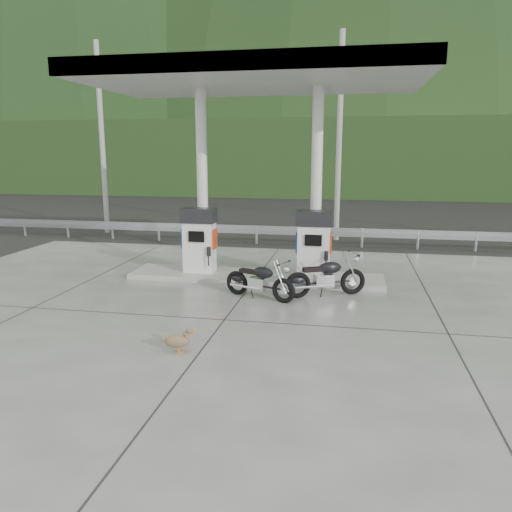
% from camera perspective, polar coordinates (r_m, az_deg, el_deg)
% --- Properties ---
extents(ground, '(160.00, 160.00, 0.00)m').
position_cam_1_polar(ground, '(11.55, -2.40, -5.81)').
color(ground, black).
rests_on(ground, ground).
extents(forecourt_apron, '(18.00, 14.00, 0.02)m').
position_cam_1_polar(forecourt_apron, '(11.55, -2.40, -5.76)').
color(forecourt_apron, slate).
rests_on(forecourt_apron, ground).
extents(pump_island, '(7.00, 1.40, 0.15)m').
position_cam_1_polar(pump_island, '(13.88, -0.07, -2.36)').
color(pump_island, gray).
rests_on(pump_island, forecourt_apron).
extents(gas_pump_left, '(0.95, 0.55, 1.80)m').
position_cam_1_polar(gas_pump_left, '(14.06, -6.49, 1.80)').
color(gas_pump_left, silver).
rests_on(gas_pump_left, pump_island).
extents(gas_pump_right, '(0.95, 0.55, 1.80)m').
position_cam_1_polar(gas_pump_right, '(13.47, 6.63, 1.36)').
color(gas_pump_right, silver).
rests_on(gas_pump_right, pump_island).
extents(canopy_column_left, '(0.30, 0.30, 5.00)m').
position_cam_1_polar(canopy_column_left, '(14.25, -6.16, 8.43)').
color(canopy_column_left, silver).
rests_on(canopy_column_left, pump_island).
extents(canopy_column_right, '(0.30, 0.30, 5.00)m').
position_cam_1_polar(canopy_column_right, '(13.68, 6.92, 8.27)').
color(canopy_column_right, silver).
rests_on(canopy_column_right, pump_island).
extents(canopy_roof, '(8.50, 5.00, 0.40)m').
position_cam_1_polar(canopy_roof, '(13.59, -0.07, 19.74)').
color(canopy_roof, silver).
rests_on(canopy_roof, canopy_column_left).
extents(guardrail, '(26.00, 0.16, 1.42)m').
position_cam_1_polar(guardrail, '(19.09, 3.02, 3.41)').
color(guardrail, '#999DA1').
rests_on(guardrail, ground).
extents(road, '(60.00, 7.00, 0.01)m').
position_cam_1_polar(road, '(22.63, 4.20, 2.91)').
color(road, black).
rests_on(road, ground).
extents(utility_pole_a, '(0.22, 0.22, 8.00)m').
position_cam_1_polar(utility_pole_a, '(22.80, -17.19, 12.57)').
color(utility_pole_a, gray).
rests_on(utility_pole_a, ground).
extents(utility_pole_b, '(0.22, 0.22, 8.00)m').
position_cam_1_polar(utility_pole_b, '(20.23, 9.49, 13.09)').
color(utility_pole_b, gray).
rests_on(utility_pole_b, ground).
extents(tree_band, '(80.00, 6.00, 6.00)m').
position_cam_1_polar(tree_band, '(40.80, 7.30, 11.03)').
color(tree_band, black).
rests_on(tree_band, ground).
extents(forested_hills, '(100.00, 40.00, 140.00)m').
position_cam_1_polar(forested_hills, '(70.85, 8.76, 8.85)').
color(forested_hills, black).
rests_on(forested_hills, ground).
extents(motorcycle_left, '(2.02, 1.36, 0.92)m').
position_cam_1_polar(motorcycle_left, '(12.32, 7.98, -2.47)').
color(motorcycle_left, black).
rests_on(motorcycle_left, forecourt_apron).
extents(motorcycle_right, '(1.88, 1.20, 0.85)m').
position_cam_1_polar(motorcycle_right, '(12.00, 0.41, -2.91)').
color(motorcycle_right, black).
rests_on(motorcycle_right, forecourt_apron).
extents(duck, '(0.57, 0.25, 0.40)m').
position_cam_1_polar(duck, '(9.03, -8.99, -9.62)').
color(duck, brown).
rests_on(duck, forecourt_apron).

